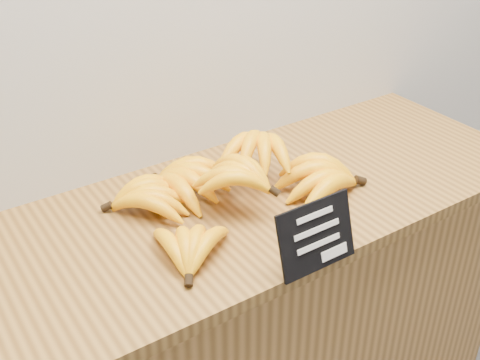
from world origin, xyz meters
The scene contains 4 objects.
counter centered at (-0.02, 2.75, 0.45)m, with size 1.46×0.50×0.90m, color #A27134.
counter_top centered at (-0.02, 2.75, 0.92)m, with size 1.53×0.54×0.03m, color olive.
chalkboard_sign centered at (0.01, 2.49, 0.99)m, with size 0.17×0.01×0.13m, color black.
banana_pile centered at (-0.01, 2.75, 0.98)m, with size 0.57×0.40×0.12m.
Camera 1 is at (-0.60, 1.82, 1.65)m, focal length 45.00 mm.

